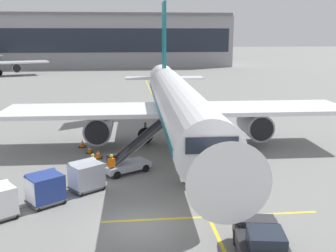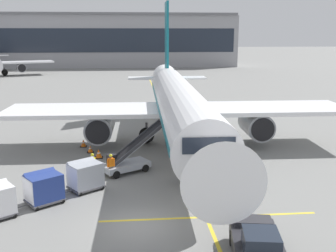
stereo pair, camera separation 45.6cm
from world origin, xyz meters
name	(u,v)px [view 2 (the right image)]	position (x,y,z in m)	size (l,w,h in m)	color
ground_plane	(138,225)	(0.00, 0.00, 0.00)	(600.00, 600.00, 0.00)	slate
parked_airplane	(179,104)	(3.89, 15.36, 3.71)	(30.44, 40.29, 13.67)	white
belt_loader	(128,159)	(-0.57, 8.44, 0.93)	(5.01, 3.65, 3.47)	#A3A8B2
baggage_cart_lead	(85,175)	(-3.30, 5.22, 1.00)	(2.68, 2.47, 1.91)	#515156
baggage_cart_second	(44,187)	(-5.50, 3.29, 1.00)	(2.68, 2.47, 1.91)	#515156
pushback_tug	(258,246)	(5.10, -4.07, 0.83)	(2.78, 4.68, 1.83)	#232328
ground_crew_by_loader	(93,164)	(-3.04, 7.46, 1.00)	(0.48, 0.42, 1.74)	#514C42
ground_crew_by_carts	(111,164)	(-1.75, 7.18, 1.00)	(0.52, 0.39, 1.74)	#514C42
safety_cone_engine_keepout	(90,149)	(-3.83, 13.56, 0.30)	(0.54, 0.54, 0.62)	black
safety_cone_wingtip	(99,154)	(-3.00, 11.96, 0.36)	(0.65, 0.65, 0.74)	black
safety_cone_nose_mark	(83,143)	(-4.61, 15.40, 0.32)	(0.59, 0.59, 0.67)	black
apron_guidance_line_lead_in	(177,147)	(3.72, 14.66, 0.00)	(0.20, 110.00, 0.01)	yellow
apron_guidance_line_stop_bar	(209,217)	(3.88, 0.56, 0.00)	(12.00, 0.20, 0.01)	yellow
terminal_building	(85,40)	(-14.83, 110.55, 7.95)	(93.52, 20.01, 16.01)	#939399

